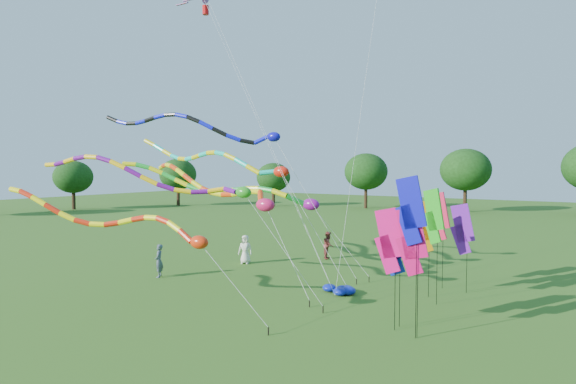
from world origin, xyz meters
The scene contains 20 objects.
ground centered at (0.00, 0.00, 0.00)m, with size 160.00×160.00×0.00m, color #275516.
tree_ring centered at (1.86, 2.06, 5.02)m, with size 122.27×115.50×9.13m.
tube_kite_red centered at (-3.93, -2.15, 3.77)m, with size 12.09×2.66×5.68m.
tube_kite_orange centered at (-5.18, 5.11, 4.91)m, with size 14.15×4.73×6.89m.
tube_kite_purple centered at (-4.48, 0.11, 5.54)m, with size 13.66×3.66×7.21m.
tube_kite_blue centered at (-6.15, 4.95, 8.20)m, with size 14.53×3.87×9.69m.
tube_kite_cyan centered at (-5.75, 5.99, 6.41)m, with size 14.59×1.37×8.36m.
tube_kite_green centered at (-5.17, 6.57, 4.75)m, with size 14.80×3.59×6.98m.
banner_pole_green centered at (6.23, 6.12, 3.87)m, with size 1.10×0.53×5.14m.
banner_pole_magenta_b centered at (6.78, 1.50, 3.42)m, with size 1.16×0.22×4.68m.
banner_pole_violet centered at (6.87, 8.77, 3.06)m, with size 1.16×0.14×4.32m.
banner_pole_blue_a centered at (5.87, 2.22, 3.19)m, with size 1.13×0.44×4.45m.
banner_pole_magenta_a centered at (5.84, 1.82, 3.31)m, with size 1.16×0.19×4.57m.
banner_pole_red centered at (5.66, 9.12, 3.56)m, with size 1.15×0.32×4.82m.
banner_pole_blue_b centered at (6.76, 1.44, 4.50)m, with size 1.16×0.12×5.77m.
banner_pole_orange centered at (5.57, 6.99, 3.26)m, with size 1.10×0.54×4.53m.
blue_nylon_heap centered at (2.19, 5.00, 0.22)m, with size 1.20×1.35×0.53m.
person_a centered at (-6.16, 8.60, 0.90)m, with size 0.88×0.57×1.79m, color silver.
person_b centered at (-7.85, 3.08, 0.91)m, with size 0.66×0.43×1.82m, color #434F5E.
person_c centered at (-2.54, 12.86, 0.90)m, with size 0.88×0.68×1.80m, color brown.
Camera 1 is at (12.25, -15.06, 6.06)m, focal length 30.00 mm.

